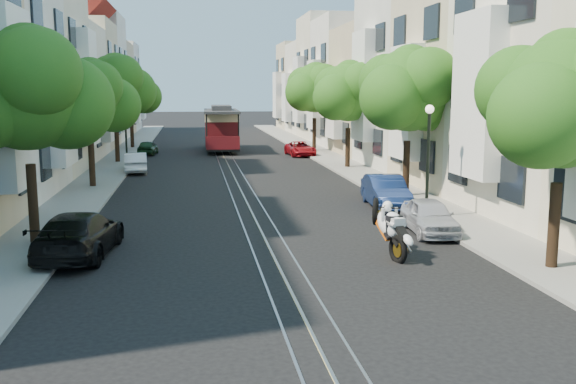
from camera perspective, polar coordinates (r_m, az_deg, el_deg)
name	(u,v)px	position (r m, az deg, el deg)	size (l,w,h in m)	color
ground	(224,157)	(46.78, -5.68, 3.11)	(200.00, 200.00, 0.00)	black
sidewalk_east	(322,155)	(47.68, 3.07, 3.33)	(2.50, 80.00, 0.12)	gray
sidewalk_west	(122,158)	(46.98, -14.55, 2.97)	(2.50, 80.00, 0.12)	gray
rail_left	(217,157)	(46.75, -6.35, 3.11)	(0.06, 80.00, 0.02)	gray
rail_slot	(224,157)	(46.78, -5.68, 3.12)	(0.06, 80.00, 0.02)	gray
rail_right	(232,157)	(46.81, -5.00, 3.14)	(0.06, 80.00, 0.02)	gray
lane_line	(224,157)	(46.78, -5.68, 3.12)	(0.08, 80.00, 0.01)	tan
townhouses_east	(384,85)	(48.50, 8.57, 9.40)	(7.75, 72.00, 12.00)	beige
townhouses_west	(49,86)	(47.37, -20.44, 8.82)	(7.75, 72.00, 11.76)	silver
tree_e_a	(564,106)	(18.16, 23.36, 7.02)	(4.72, 3.87, 6.27)	black
tree_e_b	(410,92)	(29.06, 10.78, 8.75)	(4.93, 4.08, 6.68)	black
tree_e_c	(350,93)	(39.61, 5.49, 8.71)	(4.84, 3.99, 6.52)	black
tree_e_d	(315,89)	(50.36, 2.45, 9.12)	(5.01, 4.16, 6.85)	black
tree_w_a	(28,93)	(21.02, -22.12, 8.19)	(4.93, 4.08, 6.68)	black
tree_w_b	(90,99)	(32.81, -17.20, 7.94)	(4.72, 3.87, 6.27)	black
tree_w_c	(116,86)	(43.72, -15.08, 9.09)	(5.13, 4.28, 7.09)	black
tree_w_d	(131,93)	(54.66, -13.76, 8.58)	(4.84, 3.99, 6.52)	black
lamp_east	(428,144)	(24.13, 12.38, 4.18)	(0.32, 0.32, 4.16)	black
lamp_west	(126,122)	(40.72, -14.24, 6.02)	(0.32, 0.32, 4.16)	black
sportbike_rider	(389,226)	(18.73, 8.99, -2.99)	(0.76, 2.16, 1.72)	black
cable_car	(221,126)	(51.55, -5.95, 5.83)	(2.85, 8.60, 3.29)	black
parked_car_e_near	(429,216)	(22.19, 12.46, -2.12)	(1.40, 3.47, 1.18)	#AFB1BB
parked_car_e_mid	(386,191)	(26.83, 8.67, 0.05)	(1.40, 4.01, 1.32)	#0D1C42
parked_car_e_far	(300,149)	(47.38, 1.10, 3.87)	(1.76, 3.81, 1.06)	maroon
parked_car_w_near	(79,234)	(19.66, -18.07, -3.58)	(1.86, 4.57, 1.33)	black
parked_car_w_mid	(136,163)	(38.74, -13.39, 2.56)	(1.25, 3.60, 1.19)	silver
parked_car_w_far	(148,148)	(49.30, -12.36, 3.88)	(1.27, 3.15, 1.07)	#14331B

